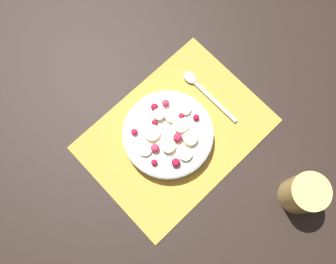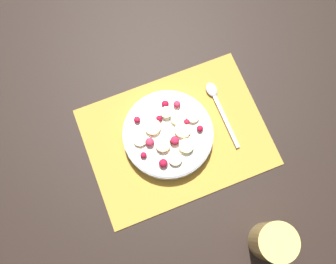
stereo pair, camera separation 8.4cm
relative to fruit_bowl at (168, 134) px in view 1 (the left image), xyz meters
name	(u,v)px [view 1 (the left image)]	position (x,y,z in m)	size (l,w,h in m)	color
ground_plane	(176,134)	(0.02, -0.01, -0.03)	(3.00, 3.00, 0.00)	black
placemat	(176,134)	(0.02, -0.01, -0.02)	(0.41, 0.30, 0.01)	gold
fruit_bowl	(168,134)	(0.00, 0.00, 0.00)	(0.21, 0.21, 0.05)	silver
spoon	(200,87)	(0.14, 0.04, -0.02)	(0.03, 0.17, 0.01)	#B2B2B7
drinking_glass	(303,194)	(0.11, -0.30, 0.02)	(0.08, 0.08, 0.10)	#F4CC66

